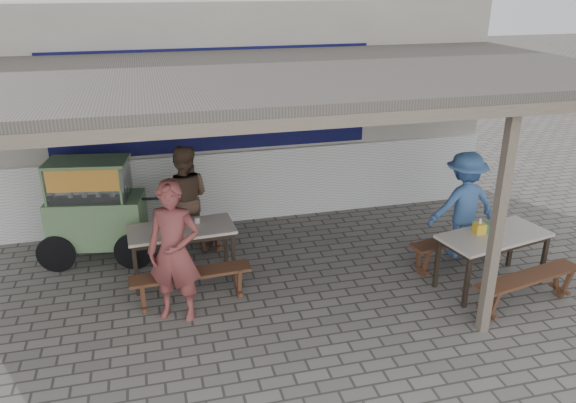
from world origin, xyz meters
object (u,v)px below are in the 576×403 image
(bench_left_wall, at_px, (177,235))
(tissue_box, at_px, (479,228))
(condiment_jar, at_px, (197,220))
(bench_right_wall, at_px, (458,244))
(condiment_bowl, at_px, (163,225))
(patron_wall_side, at_px, (184,199))
(bench_left_street, at_px, (191,280))
(table_right, at_px, (494,240))
(vendor_cart, at_px, (95,207))
(table_left, at_px, (182,234))
(donation_box, at_px, (488,227))
(patron_right_table, at_px, (463,205))
(bench_right_street, at_px, (527,283))
(patron_street_side, at_px, (174,252))

(bench_left_wall, distance_m, tissue_box, 4.21)
(condiment_jar, bearing_deg, bench_right_wall, -11.46)
(condiment_jar, distance_m, condiment_bowl, 0.45)
(patron_wall_side, bearing_deg, tissue_box, 161.49)
(bench_left_wall, bearing_deg, bench_left_street, -90.00)
(table_right, relative_size, condiment_bowl, 8.50)
(table_right, relative_size, vendor_cart, 0.80)
(table_left, distance_m, bench_left_wall, 0.77)
(table_right, xyz_separation_m, condiment_bowl, (-4.14, 1.32, 0.10))
(tissue_box, bearing_deg, patron_wall_side, 150.66)
(tissue_box, bearing_deg, table_right, -27.47)
(tissue_box, distance_m, donation_box, 0.12)
(bench_right_wall, relative_size, vendor_cart, 0.81)
(patron_right_table, distance_m, condiment_bowl, 4.24)
(table_left, xyz_separation_m, bench_right_wall, (3.79, -0.61, -0.33))
(bench_right_street, distance_m, patron_street_side, 4.30)
(condiment_bowl, bearing_deg, table_right, -17.66)
(patron_right_table, distance_m, condiment_jar, 3.80)
(bench_left_street, bearing_deg, table_left, 90.00)
(patron_right_table, bearing_deg, bench_left_wall, -15.39)
(bench_left_wall, relative_size, condiment_bowl, 8.22)
(bench_left_wall, distance_m, donation_box, 4.32)
(bench_left_street, relative_size, donation_box, 7.97)
(bench_left_wall, bearing_deg, bench_right_wall, -22.02)
(table_right, height_order, vendor_cart, vendor_cart)
(patron_street_side, height_order, patron_wall_side, patron_street_side)
(patron_right_table, bearing_deg, bench_right_wall, 54.96)
(table_left, height_order, donation_box, donation_box)
(bench_right_wall, height_order, vendor_cart, vendor_cart)
(patron_wall_side, bearing_deg, bench_right_street, 156.03)
(patron_street_side, bearing_deg, vendor_cart, 141.26)
(bench_left_street, xyz_separation_m, condiment_jar, (0.19, 0.81, 0.45))
(bench_left_street, relative_size, vendor_cart, 0.78)
(vendor_cart, relative_size, patron_right_table, 1.23)
(patron_right_table, relative_size, tissue_box, 11.73)
(bench_left_wall, distance_m, table_right, 4.40)
(bench_right_street, height_order, tissue_box, tissue_box)
(table_left, relative_size, patron_street_side, 0.82)
(condiment_bowl, bearing_deg, condiment_jar, 0.39)
(bench_left_wall, height_order, patron_right_table, patron_right_table)
(bench_left_wall, relative_size, patron_street_side, 0.86)
(condiment_bowl, bearing_deg, patron_right_table, -5.30)
(table_right, xyz_separation_m, condiment_jar, (-3.69, 1.32, 0.12))
(table_right, relative_size, patron_wall_side, 0.97)
(bench_left_street, relative_size, bench_right_street, 0.96)
(table_left, distance_m, bench_right_wall, 3.85)
(vendor_cart, distance_m, condiment_bowl, 1.19)
(bench_right_street, xyz_separation_m, bench_right_wall, (-0.25, 1.20, 0.00))
(bench_right_street, distance_m, vendor_cart, 5.85)
(table_left, xyz_separation_m, tissue_box, (3.73, -1.11, 0.15))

